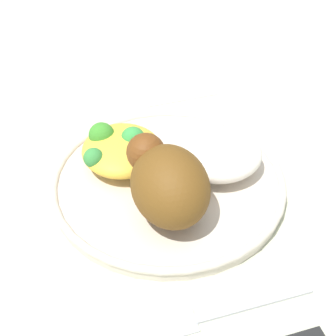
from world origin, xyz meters
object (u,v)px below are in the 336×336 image
object	(u,v)px
rice_pile	(220,156)
napkin	(175,88)
mac_cheese_with_broccoli	(122,148)
fork	(227,310)
plate	(168,180)
roasted_chicken	(167,183)

from	to	relation	value
rice_pile	napkin	world-z (taller)	rice_pile
mac_cheese_with_broccoli	fork	world-z (taller)	mac_cheese_with_broccoli
napkin	plate	bearing A→B (deg)	157.47
rice_pile	mac_cheese_with_broccoli	xyz separation A→B (m)	(0.05, 0.10, -0.00)
fork	napkin	size ratio (longest dim) A/B	1.34
roasted_chicken	napkin	bearing A→B (deg)	-22.10
napkin	fork	bearing A→B (deg)	166.39
rice_pile	fork	size ratio (longest dim) A/B	0.66
mac_cheese_with_broccoli	fork	size ratio (longest dim) A/B	0.66
mac_cheese_with_broccoli	napkin	size ratio (longest dim) A/B	0.89
rice_pile	fork	bearing A→B (deg)	157.81
plate	roasted_chicken	world-z (taller)	roasted_chicken
plate	mac_cheese_with_broccoli	world-z (taller)	mac_cheese_with_broccoli
rice_pile	roasted_chicken	bearing A→B (deg)	118.32
rice_pile	mac_cheese_with_broccoli	world-z (taller)	mac_cheese_with_broccoli
plate	rice_pile	distance (m)	0.06
plate	napkin	world-z (taller)	plate
fork	mac_cheese_with_broccoli	bearing A→B (deg)	9.17
roasted_chicken	mac_cheese_with_broccoli	size ratio (longest dim) A/B	1.09
napkin	mac_cheese_with_broccoli	bearing A→B (deg)	141.77
plate	napkin	xyz separation A→B (m)	(0.19, -0.08, -0.01)
mac_cheese_with_broccoli	napkin	distance (m)	0.20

